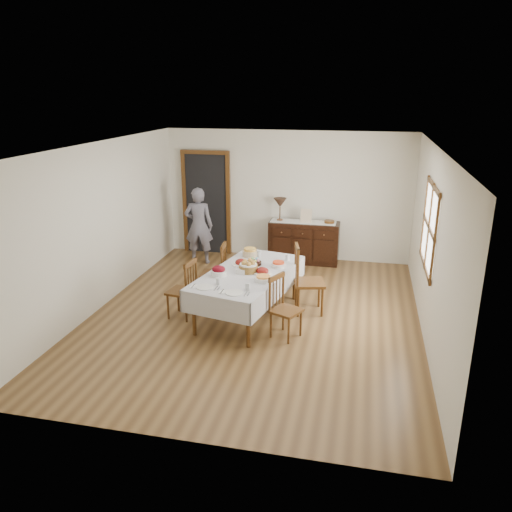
% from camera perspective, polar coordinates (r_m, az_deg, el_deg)
% --- Properties ---
extents(ground, '(6.00, 6.00, 0.00)m').
position_cam_1_polar(ground, '(7.83, -0.16, -6.83)').
color(ground, brown).
extents(room_shell, '(5.02, 6.02, 2.65)m').
position_cam_1_polar(room_shell, '(7.72, -0.54, 5.69)').
color(room_shell, white).
rests_on(room_shell, ground).
extents(dining_table, '(1.50, 2.31, 0.73)m').
position_cam_1_polar(dining_table, '(7.59, -0.91, -2.42)').
color(dining_table, '#BBBBBF').
rests_on(dining_table, ground).
extents(chair_left_near, '(0.44, 0.44, 0.93)m').
position_cam_1_polar(chair_left_near, '(7.69, -8.21, -3.70)').
color(chair_left_near, '#513013').
rests_on(chair_left_near, ground).
extents(chair_left_far, '(0.44, 0.44, 0.95)m').
position_cam_1_polar(chair_left_far, '(8.33, -4.57, -1.70)').
color(chair_left_far, '#513013').
rests_on(chair_left_far, ground).
extents(chair_right_near, '(0.50, 0.50, 0.90)m').
position_cam_1_polar(chair_right_near, '(7.05, 3.15, -5.77)').
color(chair_right_near, '#513013').
rests_on(chair_right_near, ground).
extents(chair_right_far, '(0.55, 0.55, 1.10)m').
position_cam_1_polar(chair_right_far, '(7.80, 5.73, -2.61)').
color(chair_right_far, '#513013').
rests_on(chair_right_far, ground).
extents(sideboard, '(1.40, 0.51, 0.84)m').
position_cam_1_polar(sideboard, '(10.13, 5.49, 1.59)').
color(sideboard, black).
rests_on(sideboard, ground).
extents(person, '(0.56, 0.40, 1.65)m').
position_cam_1_polar(person, '(10.01, -6.56, 3.74)').
color(person, slate).
rests_on(person, ground).
extents(bread_basket, '(0.29, 0.29, 0.19)m').
position_cam_1_polar(bread_basket, '(7.52, -0.89, -1.26)').
color(bread_basket, brown).
rests_on(bread_basket, dining_table).
extents(egg_basket, '(0.25, 0.25, 0.10)m').
position_cam_1_polar(egg_basket, '(7.85, -0.25, -0.74)').
color(egg_basket, black).
rests_on(egg_basket, dining_table).
extents(ham_platter_a, '(0.30, 0.30, 0.11)m').
position_cam_1_polar(ham_platter_a, '(7.84, -1.71, -0.79)').
color(ham_platter_a, white).
rests_on(ham_platter_a, dining_table).
extents(ham_platter_b, '(0.26, 0.26, 0.11)m').
position_cam_1_polar(ham_platter_b, '(7.47, 0.74, -1.77)').
color(ham_platter_b, white).
rests_on(ham_platter_b, dining_table).
extents(beet_bowl, '(0.24, 0.24, 0.16)m').
position_cam_1_polar(beet_bowl, '(7.39, -4.29, -1.76)').
color(beet_bowl, white).
rests_on(beet_bowl, dining_table).
extents(carrot_bowl, '(0.22, 0.22, 0.09)m').
position_cam_1_polar(carrot_bowl, '(7.74, 2.58, -0.97)').
color(carrot_bowl, white).
rests_on(carrot_bowl, dining_table).
extents(pineapple_bowl, '(0.25, 0.25, 0.14)m').
position_cam_1_polar(pineapple_bowl, '(8.23, -0.69, 0.40)').
color(pineapple_bowl, tan).
rests_on(pineapple_bowl, dining_table).
extents(casserole_dish, '(0.25, 0.25, 0.08)m').
position_cam_1_polar(casserole_dish, '(7.18, 0.84, -2.59)').
color(casserole_dish, white).
rests_on(casserole_dish, dining_table).
extents(butter_dish, '(0.16, 0.12, 0.07)m').
position_cam_1_polar(butter_dish, '(7.47, -1.74, -1.76)').
color(butter_dish, white).
rests_on(butter_dish, dining_table).
extents(setting_left, '(0.44, 0.31, 0.10)m').
position_cam_1_polar(setting_left, '(7.02, -5.38, -3.32)').
color(setting_left, white).
rests_on(setting_left, dining_table).
extents(setting_right, '(0.44, 0.31, 0.10)m').
position_cam_1_polar(setting_right, '(6.81, -2.04, -3.96)').
color(setting_right, white).
rests_on(setting_right, dining_table).
extents(glass_far_a, '(0.07, 0.07, 0.11)m').
position_cam_1_polar(glass_far_a, '(8.21, 0.33, 0.28)').
color(glass_far_a, silver).
rests_on(glass_far_a, dining_table).
extents(glass_far_b, '(0.07, 0.07, 0.10)m').
position_cam_1_polar(glass_far_b, '(8.05, 3.61, -0.16)').
color(glass_far_b, silver).
rests_on(glass_far_b, dining_table).
extents(runner, '(1.30, 0.35, 0.01)m').
position_cam_1_polar(runner, '(10.03, 5.41, 3.92)').
color(runner, white).
rests_on(runner, sideboard).
extents(table_lamp, '(0.26, 0.26, 0.46)m').
position_cam_1_polar(table_lamp, '(10.01, 2.77, 6.03)').
color(table_lamp, brown).
rests_on(table_lamp, sideboard).
extents(picture_frame, '(0.22, 0.08, 0.28)m').
position_cam_1_polar(picture_frame, '(9.92, 5.75, 4.57)').
color(picture_frame, beige).
rests_on(picture_frame, sideboard).
extents(deco_bowl, '(0.20, 0.20, 0.06)m').
position_cam_1_polar(deco_bowl, '(9.97, 8.38, 3.88)').
color(deco_bowl, '#513013').
rests_on(deco_bowl, sideboard).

